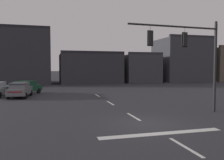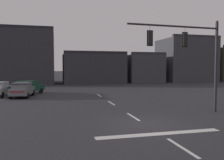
{
  "view_description": "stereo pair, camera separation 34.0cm",
  "coord_description": "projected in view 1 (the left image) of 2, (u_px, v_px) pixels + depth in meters",
  "views": [
    {
      "loc": [
        -5.26,
        -12.16,
        3.22
      ],
      "look_at": [
        -0.91,
        4.08,
        2.31
      ],
      "focal_mm": 37.32,
      "sensor_mm": 36.0,
      "label": 1
    },
    {
      "loc": [
        -4.93,
        -12.25,
        3.22
      ],
      "look_at": [
        -0.91,
        4.08,
        2.31
      ],
      "focal_mm": 37.32,
      "sensor_mm": 36.0,
      "label": 2
    }
  ],
  "objects": [
    {
      "name": "stop_bar_paint",
      "position": [
        162.0,
        133.0,
        11.33
      ],
      "size": [
        6.4,
        0.5,
        0.01
      ],
      "primitive_type": "cube",
      "color": "silver",
      "rests_on": "ground"
    },
    {
      "name": "car_lot_farside",
      "position": [
        20.0,
        89.0,
        24.96
      ],
      "size": [
        2.29,
        4.59,
        1.61
      ],
      "color": "slate",
      "rests_on": "ground"
    },
    {
      "name": "ground_plane",
      "position": [
        146.0,
        124.0,
        13.26
      ],
      "size": [
        400.0,
        400.0,
        0.0
      ],
      "primitive_type": "plane",
      "color": "#2B2B30"
    },
    {
      "name": "building_row",
      "position": [
        126.0,
        63.0,
        51.38
      ],
      "size": [
        59.51,
        12.73,
        10.63
      ],
      "color": "#2D2D33",
      "rests_on": "ground"
    },
    {
      "name": "car_lot_middle",
      "position": [
        25.0,
        87.0,
        27.64
      ],
      "size": [
        3.79,
        4.7,
        1.61
      ],
      "color": "#143D28",
      "rests_on": "ground"
    },
    {
      "name": "lane_centreline",
      "position": [
        134.0,
        117.0,
        15.19
      ],
      "size": [
        0.16,
        26.4,
        0.01
      ],
      "color": "silver",
      "rests_on": "ground"
    },
    {
      "name": "signal_mast_near_side",
      "position": [
        192.0,
        50.0,
        16.18
      ],
      "size": [
        6.89,
        0.48,
        6.55
      ],
      "color": "black",
      "rests_on": "ground"
    }
  ]
}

